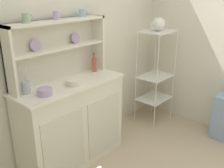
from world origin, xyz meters
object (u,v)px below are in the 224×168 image
(hutch_shelf_unit, at_px, (57,45))
(bowl_mixing_large, at_px, (45,92))
(cup_sage_0, at_px, (27,18))
(jam_bottle, at_px, (94,64))
(porcelain_teapot, at_px, (158,24))
(hutch_cabinet, at_px, (72,123))
(bakers_rack, at_px, (156,69))
(utensil_jar, at_px, (26,87))

(hutch_shelf_unit, bearing_deg, bowl_mixing_large, -144.90)
(hutch_shelf_unit, xyz_separation_m, cup_sage_0, (-0.32, -0.04, 0.29))
(jam_bottle, bearing_deg, hutch_shelf_unit, 169.79)
(bowl_mixing_large, bearing_deg, porcelain_teapot, -1.60)
(hutch_shelf_unit, xyz_separation_m, jam_bottle, (0.43, -0.08, -0.27))
(hutch_cabinet, relative_size, porcelain_teapot, 4.44)
(jam_bottle, bearing_deg, bakers_rack, -12.37)
(bowl_mixing_large, distance_m, utensil_jar, 0.18)
(bakers_rack, height_order, porcelain_teapot, porcelain_teapot)
(jam_bottle, distance_m, utensil_jar, 0.85)
(bowl_mixing_large, xyz_separation_m, jam_bottle, (0.76, 0.16, 0.06))
(hutch_shelf_unit, xyz_separation_m, utensil_jar, (-0.43, -0.09, -0.30))
(bakers_rack, distance_m, bowl_mixing_large, 1.72)
(cup_sage_0, xyz_separation_m, jam_bottle, (0.74, -0.04, -0.56))
(hutch_cabinet, bearing_deg, jam_bottle, 11.45)
(bakers_rack, xyz_separation_m, jam_bottle, (-0.94, 0.21, 0.23))
(hutch_shelf_unit, xyz_separation_m, porcelain_teapot, (1.37, -0.28, 0.09))
(bakers_rack, distance_m, utensil_jar, 1.82)
(cup_sage_0, bearing_deg, porcelain_teapot, -8.20)
(hutch_cabinet, distance_m, bowl_mixing_large, 0.59)
(jam_bottle, bearing_deg, porcelain_teapot, -12.39)
(bakers_rack, xyz_separation_m, porcelain_teapot, (-0.00, 0.00, 0.59))
(bakers_rack, bearing_deg, hutch_shelf_unit, 168.30)
(hutch_shelf_unit, height_order, cup_sage_0, cup_sage_0)
(hutch_shelf_unit, relative_size, jam_bottle, 5.03)
(hutch_cabinet, xyz_separation_m, jam_bottle, (0.43, 0.09, 0.53))
(hutch_cabinet, height_order, cup_sage_0, cup_sage_0)
(hutch_cabinet, relative_size, hutch_shelf_unit, 1.07)
(hutch_cabinet, distance_m, hutch_shelf_unit, 0.82)
(bakers_rack, relative_size, bowl_mixing_large, 9.40)
(bowl_mixing_large, bearing_deg, hutch_cabinet, 12.30)
(hutch_cabinet, bearing_deg, porcelain_teapot, -5.05)
(cup_sage_0, distance_m, jam_bottle, 0.93)
(hutch_shelf_unit, distance_m, porcelain_teapot, 1.40)
(cup_sage_0, xyz_separation_m, utensil_jar, (-0.11, -0.04, -0.58))
(utensil_jar, height_order, porcelain_teapot, porcelain_teapot)
(bakers_rack, relative_size, cup_sage_0, 14.84)
(utensil_jar, bearing_deg, hutch_shelf_unit, 11.32)
(hutch_cabinet, height_order, bakers_rack, bakers_rack)
(bakers_rack, distance_m, jam_bottle, 0.99)
(jam_bottle, distance_m, porcelain_teapot, 1.03)
(bakers_rack, bearing_deg, jam_bottle, 167.63)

